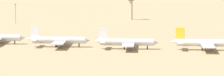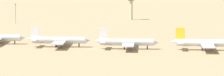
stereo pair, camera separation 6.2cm
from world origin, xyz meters
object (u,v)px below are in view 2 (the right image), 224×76
Objects in this scene: parked_jet_white_3 at (126,42)px; parked_jet_yellow_4 at (205,43)px; control_tower at (131,5)px; light_pole_mid at (16,12)px; parked_jet_white_2 at (58,40)px.

parked_jet_yellow_4 is (46.43, 5.80, 0.17)m from parked_jet_white_3.
control_tower is at bearing 105.79° from parked_jet_yellow_4.
control_tower is 1.35× the size of light_pole_mid.
parked_jet_white_3 is at bearing -79.62° from control_tower.
control_tower is (-36.82, 200.97, 10.23)m from parked_jet_white_3.
light_pole_mid reaches higher than parked_jet_white_2.
control_tower is 112.67m from light_pole_mid.
light_pole_mid is (-87.20, 138.84, 5.81)m from parked_jet_white_2.
control_tower is (6.22, 201.69, 10.15)m from parked_jet_white_2.
parked_jet_white_2 is 202.04m from control_tower.
parked_jet_yellow_4 is 220.80m from light_pole_mid.
control_tower is at bearing 33.93° from light_pole_mid.
parked_jet_white_2 is 89.71m from parked_jet_yellow_4.
control_tower is at bearing 77.48° from parked_jet_white_2.
parked_jet_white_3 is at bearing -9.80° from parked_jet_white_2.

